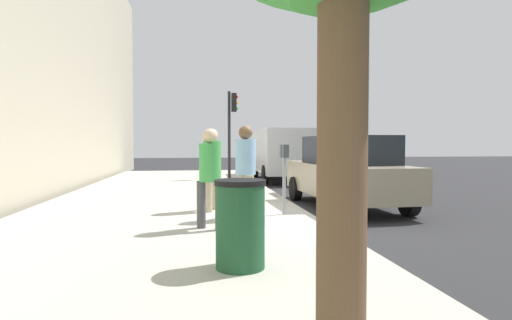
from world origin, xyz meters
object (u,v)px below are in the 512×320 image
(parked_sedan_near, at_px, (346,172))
(parked_van_far, at_px, (282,152))
(trash_bin, at_px, (240,224))
(parking_meter, at_px, (284,164))
(pedestrian_bystander, at_px, (210,171))
(parking_officer, at_px, (212,163))
(pedestrian_at_meter, at_px, (246,164))
(traffic_signal, at_px, (232,120))

(parked_sedan_near, xyz_separation_m, parked_van_far, (7.57, 0.00, 0.36))
(parked_van_far, distance_m, trash_bin, 12.93)
(parking_meter, xyz_separation_m, parked_sedan_near, (1.57, -1.91, -0.27))
(pedestrian_bystander, bearing_deg, parked_van_far, 16.54)
(parking_officer, bearing_deg, pedestrian_bystander, -67.90)
(parking_officer, xyz_separation_m, parked_sedan_near, (0.90, -3.33, -0.28))
(parking_meter, relative_size, pedestrian_bystander, 0.84)
(pedestrian_at_meter, bearing_deg, traffic_signal, 68.97)
(pedestrian_bystander, distance_m, trash_bin, 2.25)
(pedestrian_bystander, distance_m, parked_van_far, 10.89)
(traffic_signal, bearing_deg, trash_bin, 175.39)
(parking_meter, xyz_separation_m, traffic_signal, (8.72, 0.29, 1.41))
(parked_sedan_near, relative_size, trash_bin, 4.41)
(parking_officer, bearing_deg, parking_meter, 0.22)
(parked_van_far, bearing_deg, trash_bin, 165.76)
(parking_officer, bearing_deg, trash_bin, -62.43)
(pedestrian_at_meter, xyz_separation_m, parking_officer, (1.00, 0.59, -0.02))
(trash_bin, bearing_deg, parking_officer, 2.20)
(pedestrian_at_meter, bearing_deg, parked_van_far, 56.24)
(pedestrian_at_meter, xyz_separation_m, pedestrian_bystander, (-0.86, 0.70, -0.07))
(parking_meter, bearing_deg, parked_van_far, -11.82)
(parking_officer, relative_size, parked_sedan_near, 0.39)
(parking_meter, height_order, pedestrian_at_meter, pedestrian_at_meter)
(pedestrian_bystander, bearing_deg, traffic_signal, 27.83)
(parking_officer, relative_size, traffic_signal, 0.49)
(parked_sedan_near, bearing_deg, parking_meter, 129.28)
(pedestrian_bystander, xyz_separation_m, parked_sedan_near, (2.76, -3.44, -0.23))
(parking_meter, relative_size, trash_bin, 1.40)
(parking_meter, distance_m, pedestrian_bystander, 1.94)
(parked_van_far, xyz_separation_m, traffic_signal, (-0.42, 2.20, 1.32))
(pedestrian_at_meter, distance_m, parked_van_far, 9.86)
(parked_sedan_near, height_order, parked_van_far, parked_van_far)
(parked_sedan_near, bearing_deg, parked_van_far, 0.01)
(pedestrian_at_meter, distance_m, parked_sedan_near, 3.35)
(parking_officer, xyz_separation_m, trash_bin, (-4.05, -0.16, -0.52))
(parking_officer, relative_size, parked_van_far, 0.33)
(parked_van_far, bearing_deg, parking_officer, 158.51)
(parked_van_far, bearing_deg, pedestrian_at_meter, 163.87)
(parked_sedan_near, distance_m, trash_bin, 5.88)
(pedestrian_at_meter, height_order, parking_officer, pedestrian_at_meter)
(parking_meter, height_order, parking_officer, parking_officer)
(pedestrian_at_meter, relative_size, parked_sedan_near, 0.40)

